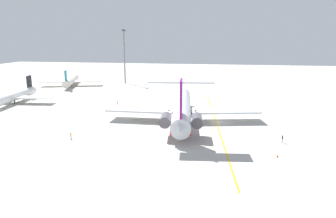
% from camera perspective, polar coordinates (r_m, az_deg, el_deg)
% --- Properties ---
extents(ground, '(382.91, 382.91, 0.00)m').
position_cam_1_polar(ground, '(87.99, 9.04, -2.40)').
color(ground, '#B7B5AD').
extents(main_jetliner, '(48.20, 42.61, 14.04)m').
position_cam_1_polar(main_jetliner, '(86.12, 2.57, 0.04)').
color(main_jetliner, silver).
rests_on(main_jetliner, ground).
extents(airliner_mid_left, '(28.37, 28.08, 8.47)m').
position_cam_1_polar(airliner_mid_left, '(123.59, -26.22, 2.01)').
color(airliner_mid_left, white).
rests_on(airliner_mid_left, ground).
extents(airliner_mid_right, '(28.50, 28.52, 8.65)m').
position_cam_1_polar(airliner_mid_right, '(159.40, -17.06, 4.94)').
color(airliner_mid_right, silver).
rests_on(airliner_mid_right, ground).
extents(ground_crew_near_nose, '(0.43, 0.29, 1.78)m').
position_cam_1_polar(ground_crew_near_nose, '(74.51, 19.96, -4.93)').
color(ground_crew_near_nose, black).
rests_on(ground_crew_near_nose, ground).
extents(ground_crew_near_tail, '(0.29, 0.35, 1.69)m').
position_cam_1_polar(ground_crew_near_tail, '(75.24, -17.12, -4.60)').
color(ground_crew_near_tail, black).
rests_on(ground_crew_near_tail, ground).
extents(ground_crew_portside, '(0.46, 0.29, 1.83)m').
position_cam_1_polar(ground_crew_portside, '(108.44, -9.07, 1.12)').
color(ground_crew_portside, black).
rests_on(ground_crew_portside, ground).
extents(safety_cone_nose, '(0.40, 0.40, 0.55)m').
position_cam_1_polar(safety_cone_nose, '(65.77, 19.13, -8.00)').
color(safety_cone_nose, '#EA590F').
rests_on(safety_cone_nose, ground).
extents(taxiway_centreline, '(80.45, 9.23, 0.01)m').
position_cam_1_polar(taxiway_centreline, '(87.72, 8.68, -2.43)').
color(taxiway_centreline, gold).
rests_on(taxiway_centreline, ground).
extents(light_mast, '(4.00, 0.70, 26.62)m').
position_cam_1_polar(light_mast, '(161.22, -7.87, 9.75)').
color(light_mast, slate).
rests_on(light_mast, ground).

